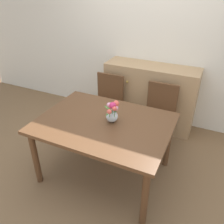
{
  "coord_description": "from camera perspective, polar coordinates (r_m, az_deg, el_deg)",
  "views": [
    {
      "loc": [
        0.99,
        -1.9,
        2.12
      ],
      "look_at": [
        0.07,
        0.04,
        0.87
      ],
      "focal_mm": 37.04,
      "sensor_mm": 36.0,
      "label": 1
    }
  ],
  "objects": [
    {
      "name": "chair_left",
      "position": [
        3.5,
        -1.19,
        2.93
      ],
      "size": [
        0.42,
        0.42,
        0.9
      ],
      "rotation": [
        0.0,
        0.0,
        3.14
      ],
      "color": "brown",
      "rests_on": "ground_plane"
    },
    {
      "name": "chair_right",
      "position": [
        3.27,
        11.52,
        0.13
      ],
      "size": [
        0.42,
        0.42,
        0.9
      ],
      "rotation": [
        0.0,
        0.0,
        3.14
      ],
      "color": "brown",
      "rests_on": "ground_plane"
    },
    {
      "name": "dining_table",
      "position": [
        2.59,
        -1.91,
        -4.06
      ],
      "size": [
        1.46,
        1.08,
        0.75
      ],
      "color": "brown",
      "rests_on": "ground_plane"
    },
    {
      "name": "flower_vase",
      "position": [
        2.48,
        0.17,
        0.04
      ],
      "size": [
        0.2,
        0.2,
        0.26
      ],
      "color": "silver",
      "rests_on": "dining_table"
    },
    {
      "name": "back_wall",
      "position": [
        3.71,
        9.75,
        18.57
      ],
      "size": [
        7.0,
        0.1,
        2.8
      ],
      "primitive_type": "cube",
      "color": "silver",
      "rests_on": "ground_plane"
    },
    {
      "name": "ground_plane",
      "position": [
        3.02,
        -1.69,
        -14.53
      ],
      "size": [
        12.0,
        12.0,
        0.0
      ],
      "primitive_type": "plane",
      "color": "brown"
    },
    {
      "name": "dresser",
      "position": [
        3.72,
        9.29,
        3.9
      ],
      "size": [
        1.4,
        0.47,
        1.0
      ],
      "color": "tan",
      "rests_on": "ground_plane"
    }
  ]
}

